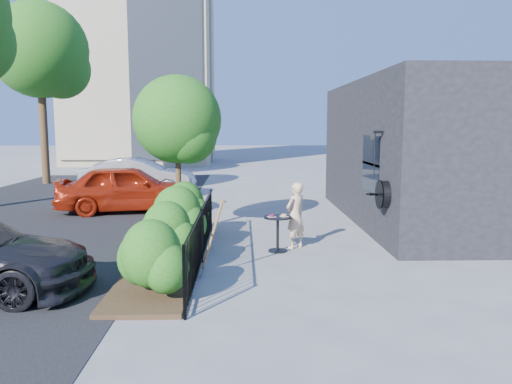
{
  "coord_description": "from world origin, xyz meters",
  "views": [
    {
      "loc": [
        -0.67,
        -9.82,
        2.74
      ],
      "look_at": [
        -0.36,
        1.75,
        1.2
      ],
      "focal_mm": 35.0,
      "sensor_mm": 36.0,
      "label": 1
    }
  ],
  "objects_px": {
    "cafe_table": "(278,227)",
    "car_silver": "(138,177)",
    "shovel": "(211,243)",
    "street_tree_far": "(41,56)",
    "woman": "(295,215)",
    "car_red": "(129,188)",
    "patio_tree": "(180,125)"
  },
  "relations": [
    {
      "from": "cafe_table",
      "to": "shovel",
      "type": "height_order",
      "value": "shovel"
    },
    {
      "from": "woman",
      "to": "shovel",
      "type": "distance_m",
      "value": 2.77
    },
    {
      "from": "street_tree_far",
      "to": "cafe_table",
      "type": "distance_m",
      "value": 17.36
    },
    {
      "from": "cafe_table",
      "to": "car_red",
      "type": "relative_size",
      "value": 0.19
    },
    {
      "from": "street_tree_far",
      "to": "car_red",
      "type": "bearing_deg",
      "value": -54.52
    },
    {
      "from": "cafe_table",
      "to": "shovel",
      "type": "distance_m",
      "value": 2.27
    },
    {
      "from": "cafe_table",
      "to": "car_silver",
      "type": "relative_size",
      "value": 0.19
    },
    {
      "from": "patio_tree",
      "to": "cafe_table",
      "type": "distance_m",
      "value": 3.74
    },
    {
      "from": "patio_tree",
      "to": "car_red",
      "type": "relative_size",
      "value": 0.89
    },
    {
      "from": "cafe_table",
      "to": "shovel",
      "type": "relative_size",
      "value": 0.57
    },
    {
      "from": "patio_tree",
      "to": "street_tree_far",
      "type": "xyz_separation_m",
      "value": [
        -7.7,
        11.2,
        3.15
      ]
    },
    {
      "from": "shovel",
      "to": "street_tree_far",
      "type": "bearing_deg",
      "value": 120.16
    },
    {
      "from": "woman",
      "to": "car_red",
      "type": "height_order",
      "value": "car_red"
    },
    {
      "from": "woman",
      "to": "car_silver",
      "type": "relative_size",
      "value": 0.33
    },
    {
      "from": "street_tree_far",
      "to": "car_silver",
      "type": "relative_size",
      "value": 1.85
    },
    {
      "from": "cafe_table",
      "to": "car_silver",
      "type": "bearing_deg",
      "value": 118.24
    },
    {
      "from": "street_tree_far",
      "to": "shovel",
      "type": "distance_m",
      "value": 18.06
    },
    {
      "from": "car_red",
      "to": "car_silver",
      "type": "height_order",
      "value": "car_red"
    },
    {
      "from": "car_silver",
      "to": "car_red",
      "type": "bearing_deg",
      "value": -171.89
    },
    {
      "from": "car_silver",
      "to": "shovel",
      "type": "bearing_deg",
      "value": -161.25
    },
    {
      "from": "woman",
      "to": "car_red",
      "type": "relative_size",
      "value": 0.34
    },
    {
      "from": "patio_tree",
      "to": "shovel",
      "type": "xyz_separation_m",
      "value": [
        0.98,
        -3.73,
        -2.12
      ]
    },
    {
      "from": "car_silver",
      "to": "woman",
      "type": "bearing_deg",
      "value": -148.17
    },
    {
      "from": "cafe_table",
      "to": "car_red",
      "type": "xyz_separation_m",
      "value": [
        -4.4,
        5.21,
        0.22
      ]
    },
    {
      "from": "woman",
      "to": "street_tree_far",
      "type": "bearing_deg",
      "value": -93.86
    },
    {
      "from": "cafe_table",
      "to": "car_silver",
      "type": "xyz_separation_m",
      "value": [
        -4.91,
        9.14,
        0.2
      ]
    },
    {
      "from": "cafe_table",
      "to": "shovel",
      "type": "bearing_deg",
      "value": -126.4
    },
    {
      "from": "woman",
      "to": "car_silver",
      "type": "xyz_separation_m",
      "value": [
        -5.33,
        8.84,
        -0.01
      ]
    },
    {
      "from": "street_tree_far",
      "to": "car_red",
      "type": "relative_size",
      "value": 1.86
    },
    {
      "from": "patio_tree",
      "to": "cafe_table",
      "type": "xyz_separation_m",
      "value": [
        2.33,
        -1.91,
        -2.23
      ]
    },
    {
      "from": "car_red",
      "to": "car_silver",
      "type": "bearing_deg",
      "value": -2.0
    },
    {
      "from": "patio_tree",
      "to": "woman",
      "type": "bearing_deg",
      "value": -30.33
    }
  ]
}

